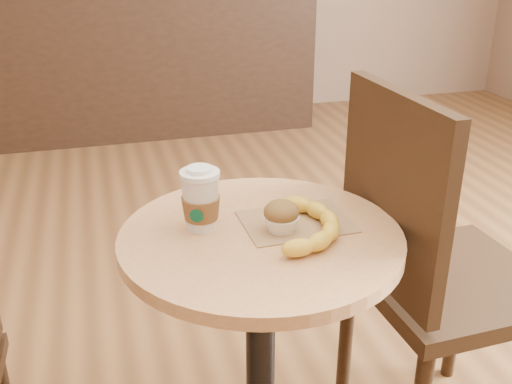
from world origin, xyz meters
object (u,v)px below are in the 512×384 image
(coffee_cup, at_px, (201,201))
(cafe_table, at_px, (261,326))
(chair_right, at_px, (430,268))
(banana, at_px, (307,223))
(muffin, at_px, (281,216))

(coffee_cup, bearing_deg, cafe_table, -1.16)
(chair_right, bearing_deg, banana, 96.34)
(chair_right, height_order, banana, chair_right)
(cafe_table, xyz_separation_m, banana, (0.10, -0.02, 0.27))
(muffin, bearing_deg, cafe_table, 169.19)
(coffee_cup, relative_size, muffin, 1.82)
(cafe_table, bearing_deg, muffin, -10.81)
(chair_right, distance_m, banana, 0.42)
(chair_right, height_order, coffee_cup, chair_right)
(chair_right, xyz_separation_m, banana, (-0.36, -0.06, 0.20))
(banana, bearing_deg, chair_right, 33.03)
(cafe_table, distance_m, banana, 0.29)
(coffee_cup, distance_m, banana, 0.23)
(cafe_table, relative_size, muffin, 9.46)
(coffee_cup, xyz_separation_m, banana, (0.22, -0.08, -0.04))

